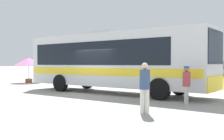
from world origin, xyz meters
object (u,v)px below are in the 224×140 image
vendor_umbrella_near_gate_pink (29,62)px  parked_car_leftmost_black (135,69)px  roadside_tree_midleft (200,48)px  coach_bus_silver_yellow (112,60)px  attendant_by_bus_door (186,83)px  passenger_waiting_on_apron (145,85)px  parked_car_second_silver (172,70)px  roadside_tree_left (155,44)px  parked_car_third_silver (212,71)px

vendor_umbrella_near_gate_pink → parked_car_leftmost_black: size_ratio=0.54×
parked_car_leftmost_black → roadside_tree_midleft: (7.55, 7.03, 3.32)m
coach_bus_silver_yellow → parked_car_leftmost_black: (-13.66, 22.65, -1.15)m
roadside_tree_midleft → vendor_umbrella_near_gate_pink: bearing=-100.3°
attendant_by_bus_door → parked_car_leftmost_black: (-18.97, 24.33, -0.11)m
attendant_by_bus_door → passenger_waiting_on_apron: 2.85m
roadside_tree_midleft → passenger_waiting_on_apron: bearing=-71.9°
parked_car_second_silver → roadside_tree_midleft: size_ratio=0.75×
roadside_tree_left → roadside_tree_midleft: bearing=-17.0°
vendor_umbrella_near_gate_pink → roadside_tree_left: bearing=98.8°
coach_bus_silver_yellow → roadside_tree_left: size_ratio=1.48×
coach_bus_silver_yellow → parked_car_second_silver: (-7.59, 22.91, -1.15)m
attendant_by_bus_door → parked_car_third_silver: attendant_by_bus_door is taller
vendor_umbrella_near_gate_pink → parked_car_third_silver: size_ratio=0.60×
attendant_by_bus_door → roadside_tree_midleft: 33.52m
passenger_waiting_on_apron → parked_car_third_silver: 28.65m
coach_bus_silver_yellow → roadside_tree_midleft: size_ratio=1.93×
parked_car_leftmost_black → parked_car_second_silver: size_ratio=1.03×
parked_car_third_silver → coach_bus_silver_yellow: bearing=-85.0°
vendor_umbrella_near_gate_pink → parked_car_second_silver: size_ratio=0.56×
coach_bus_silver_yellow → attendant_by_bus_door: (5.31, -1.67, -1.04)m
parked_car_third_silver → roadside_tree_midleft: bearing=122.2°
parked_car_second_silver → parked_car_third_silver: 5.55m
parked_car_second_silver → passenger_waiting_on_apron: bearing=-65.2°
attendant_by_bus_door → roadside_tree_midleft: (-11.42, 31.35, 3.21)m
coach_bus_silver_yellow → roadside_tree_left: (-15.89, 32.66, 3.41)m
passenger_waiting_on_apron → parked_car_second_silver: size_ratio=0.39×
parked_car_second_silver → roadside_tree_left: size_ratio=0.57×
coach_bus_silver_yellow → parked_car_second_silver: coach_bus_silver_yellow is taller
vendor_umbrella_near_gate_pink → roadside_tree_left: roadside_tree_left is taller
parked_car_leftmost_black → parked_car_third_silver: bearing=2.9°
attendant_by_bus_door → roadside_tree_left: size_ratio=0.20×
parked_car_leftmost_black → roadside_tree_midleft: bearing=42.9°
attendant_by_bus_door → roadside_tree_left: roadside_tree_left is taller
vendor_umbrella_near_gate_pink → roadside_tree_midleft: roadside_tree_midleft is taller
parked_car_second_silver → roadside_tree_left: bearing=130.4°
attendant_by_bus_door → parked_car_third_silver: (-7.37, 24.91, -0.16)m
parked_car_leftmost_black → roadside_tree_left: roadside_tree_left is taller
vendor_umbrella_near_gate_pink → parked_car_leftmost_black: vendor_umbrella_near_gate_pink is taller
parked_car_second_silver → parked_car_third_silver: parked_car_second_silver is taller
roadside_tree_left → roadside_tree_midleft: roadside_tree_left is taller
passenger_waiting_on_apron → parked_car_third_silver: size_ratio=0.42×
vendor_umbrella_near_gate_pink → coach_bus_silver_yellow: bearing=-9.7°
attendant_by_bus_door → roadside_tree_midleft: size_ratio=0.27×
parked_car_second_silver → parked_car_third_silver: size_ratio=1.07×
parked_car_leftmost_black → roadside_tree_left: size_ratio=0.59×
parked_car_leftmost_black → vendor_umbrella_near_gate_pink: bearing=-83.1°
attendant_by_bus_door → parked_car_leftmost_black: bearing=127.9°
coach_bus_silver_yellow → passenger_waiting_on_apron: 6.85m
passenger_waiting_on_apron → parked_car_leftmost_black: size_ratio=0.37×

